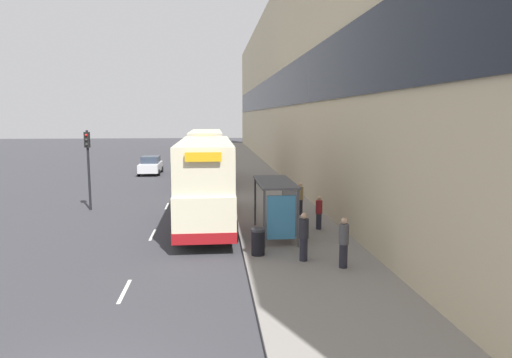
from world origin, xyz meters
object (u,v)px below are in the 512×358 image
object	(u,v)px
double_decker_bus_ahead	(206,155)
pedestrian_1	(319,212)
bus_shelter	(280,199)
litter_bin	(258,242)
double_decker_bus_near	(206,181)
pedestrian_3	(344,242)
traffic_light_far_kerb	(88,157)
pedestrian_at_shelter	(304,236)
car_1	(151,165)
pedestrian_2	(300,198)
car_0	(207,157)

from	to	relation	value
double_decker_bus_ahead	pedestrian_1	distance (m)	18.05
bus_shelter	litter_bin	world-z (taller)	bus_shelter
double_decker_bus_near	pedestrian_3	xyz separation A→B (m)	(4.95, -7.55, -1.21)
double_decker_bus_near	pedestrian_3	size ratio (longest dim) A/B	5.93
double_decker_bus_ahead	traffic_light_far_kerb	distance (m)	12.70
double_decker_bus_ahead	pedestrian_at_shelter	world-z (taller)	double_decker_bus_ahead
car_1	double_decker_bus_near	bearing A→B (deg)	104.59
pedestrian_at_shelter	pedestrian_2	distance (m)	8.10
car_0	car_1	world-z (taller)	car_0
pedestrian_1	traffic_light_far_kerb	distance (m)	13.99
car_0	double_decker_bus_near	bearing A→B (deg)	-89.57
pedestrian_2	litter_bin	bearing A→B (deg)	-113.07
litter_bin	traffic_light_far_kerb	distance (m)	13.79
double_decker_bus_near	car_1	world-z (taller)	double_decker_bus_near
car_0	traffic_light_far_kerb	distance (m)	25.76
bus_shelter	traffic_light_far_kerb	world-z (taller)	traffic_light_far_kerb
bus_shelter	pedestrian_3	size ratio (longest dim) A/B	2.31
pedestrian_3	bus_shelter	bearing A→B (deg)	110.75
pedestrian_3	double_decker_bus_ahead	bearing A→B (deg)	102.70
pedestrian_2	traffic_light_far_kerb	bearing A→B (deg)	165.58
double_decker_bus_ahead	traffic_light_far_kerb	world-z (taller)	traffic_light_far_kerb
car_1	pedestrian_at_shelter	size ratio (longest dim) A/B	2.44
double_decker_bus_ahead	pedestrian_1	world-z (taller)	double_decker_bus_ahead
pedestrian_at_shelter	pedestrian_2	size ratio (longest dim) A/B	1.04
pedestrian_1	traffic_light_far_kerb	bearing A→B (deg)	152.52
car_1	pedestrian_3	distance (m)	30.80
pedestrian_1	litter_bin	distance (m)	5.06
double_decker_bus_near	traffic_light_far_kerb	distance (m)	8.22
bus_shelter	pedestrian_2	world-z (taller)	bus_shelter
pedestrian_at_shelter	traffic_light_far_kerb	size ratio (longest dim) A/B	0.39
pedestrian_at_shelter	pedestrian_1	xyz separation A→B (m)	(1.68, 4.68, -0.12)
pedestrian_at_shelter	car_0	bearing A→B (deg)	96.24
car_1	pedestrian_3	bearing A→B (deg)	109.97
car_0	pedestrian_2	size ratio (longest dim) A/B	2.38
car_1	bus_shelter	bearing A→B (deg)	109.83
pedestrian_at_shelter	pedestrian_3	bearing A→B (deg)	-36.03
pedestrian_1	pedestrian_at_shelter	bearing A→B (deg)	-109.78
double_decker_bus_near	pedestrian_2	xyz separation A→B (m)	(5.10, 1.34, -1.24)
pedestrian_at_shelter	bus_shelter	bearing A→B (deg)	96.58
pedestrian_at_shelter	pedestrian_2	bearing A→B (deg)	79.99
pedestrian_at_shelter	traffic_light_far_kerb	xyz separation A→B (m)	(-10.57, 11.06, 2.10)
pedestrian_3	pedestrian_at_shelter	bearing A→B (deg)	143.97
car_0	pedestrian_1	xyz separation A→B (m)	(5.60, -31.15, 0.10)
double_decker_bus_near	pedestrian_at_shelter	bearing A→B (deg)	-60.90
pedestrian_2	litter_bin	distance (m)	7.74
car_1	pedestrian_2	xyz separation A→B (m)	(10.67, -20.06, 0.19)
pedestrian_1	litter_bin	bearing A→B (deg)	-130.88
bus_shelter	litter_bin	distance (m)	3.11
car_1	litter_bin	bearing A→B (deg)	105.71
pedestrian_at_shelter	pedestrian_3	distance (m)	1.55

